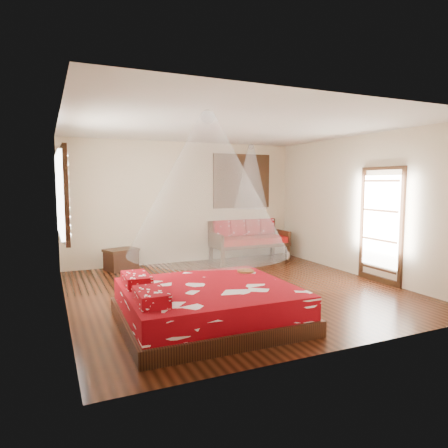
% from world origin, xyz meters
% --- Properties ---
extents(room, '(5.54, 5.54, 2.84)m').
position_xyz_m(room, '(0.00, 0.00, 1.40)').
color(room, black).
rests_on(room, ground).
extents(bed, '(2.31, 2.09, 0.65)m').
position_xyz_m(bed, '(-1.06, -1.34, 0.25)').
color(bed, black).
rests_on(bed, floor).
extents(daybed, '(1.84, 0.82, 0.96)m').
position_xyz_m(daybed, '(1.48, 2.38, 0.52)').
color(daybed, black).
rests_on(daybed, floor).
extents(storage_chest, '(0.79, 0.69, 0.46)m').
position_xyz_m(storage_chest, '(-1.54, 2.45, 0.23)').
color(storage_chest, black).
rests_on(storage_chest, floor).
extents(shutter_panel, '(1.52, 0.06, 1.32)m').
position_xyz_m(shutter_panel, '(1.48, 2.72, 1.90)').
color(shutter_panel, black).
rests_on(shutter_panel, wall_back).
extents(window_left, '(0.10, 1.74, 1.34)m').
position_xyz_m(window_left, '(-2.71, 0.20, 1.70)').
color(window_left, black).
rests_on(window_left, wall_left).
extents(glazed_door, '(0.08, 1.02, 2.16)m').
position_xyz_m(glazed_door, '(2.72, -0.60, 1.07)').
color(glazed_door, black).
rests_on(glazed_door, floor).
extents(wine_tray, '(0.26, 0.26, 0.21)m').
position_xyz_m(wine_tray, '(-0.20, -0.78, 0.56)').
color(wine_tray, brown).
rests_on(wine_tray, bed).
extents(mosquito_net_main, '(2.11, 2.11, 1.80)m').
position_xyz_m(mosquito_net_main, '(-1.04, -1.34, 1.85)').
color(mosquito_net_main, silver).
rests_on(mosquito_net_main, ceiling).
extents(mosquito_net_daybed, '(0.80, 0.80, 1.50)m').
position_xyz_m(mosquito_net_daybed, '(1.48, 2.25, 2.00)').
color(mosquito_net_daybed, silver).
rests_on(mosquito_net_daybed, ceiling).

